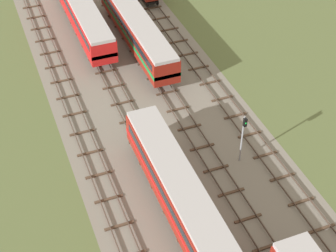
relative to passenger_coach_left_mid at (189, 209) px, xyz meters
name	(u,v)px	position (x,y,z in m)	size (l,w,h in m)	color
ground_plane	(143,96)	(2.46, 17.92, -2.61)	(480.00, 480.00, 0.00)	#5B6B3D
ballast_bed	(143,95)	(2.46, 17.92, -2.61)	(18.73, 176.00, 0.01)	gray
track_far_left	(71,105)	(-4.91, 18.92, -2.48)	(2.40, 126.00, 0.29)	#47382D
track_left	(118,94)	(0.00, 18.92, -2.48)	(2.40, 126.00, 0.29)	#47382D
track_centre_left	(162,84)	(4.91, 18.92, -2.48)	(2.40, 126.00, 0.29)	#47382D
track_centre	(204,75)	(9.82, 18.92, -2.48)	(2.40, 126.00, 0.29)	#47382D
passenger_coach_left_mid	(189,209)	(0.00, 0.00, 0.00)	(2.96, 22.00, 3.80)	maroon
diesel_railcar_centre_left_midfar	(136,27)	(4.91, 27.23, -0.02)	(2.96, 20.50, 3.80)	maroon
diesel_railcar_left_far	(82,11)	(0.00, 33.14, -0.02)	(2.96, 20.50, 3.80)	red
signal_post_mid	(243,133)	(7.37, 5.66, 0.62)	(0.28, 0.47, 5.07)	gray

